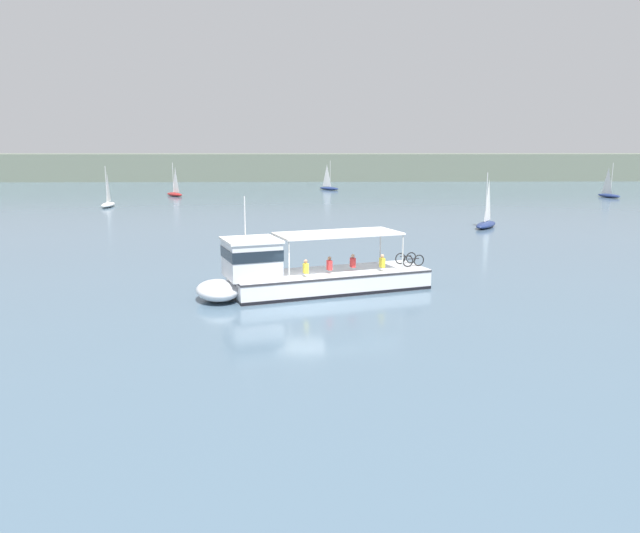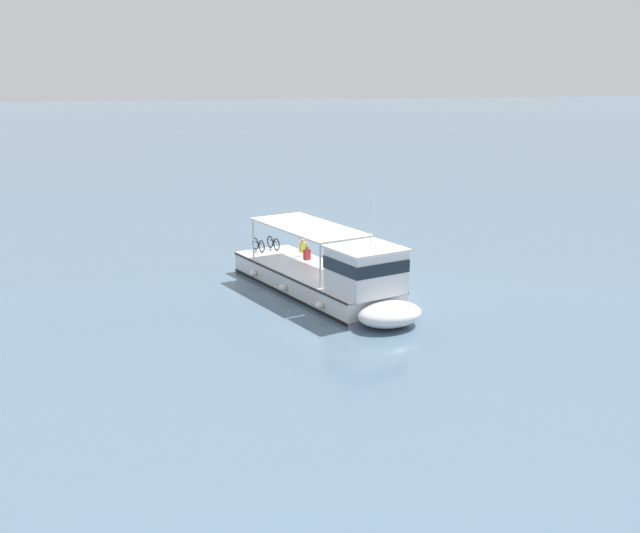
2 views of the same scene
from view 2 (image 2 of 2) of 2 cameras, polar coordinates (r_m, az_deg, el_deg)
ground_plane at (r=37.57m, az=3.06°, el=-2.31°), size 400.00×400.00×0.00m
ferry_main at (r=37.02m, az=0.83°, el=-0.91°), size 13.01×7.13×5.32m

